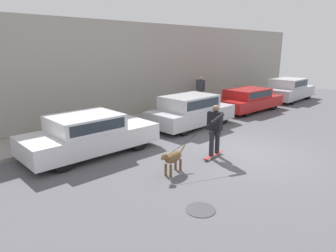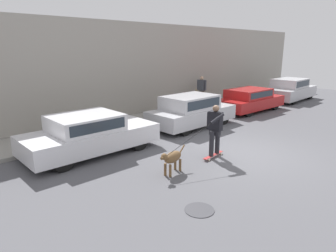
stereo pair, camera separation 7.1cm
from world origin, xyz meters
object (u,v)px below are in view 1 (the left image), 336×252
parked_car_3 (288,90)px  skateboarder (215,128)px  parked_car_2 (248,100)px  pedestrian_with_bag (200,89)px  parked_car_1 (191,111)px  dog (173,158)px  parked_car_0 (89,135)px

parked_car_3 → skateboarder: 12.01m
parked_car_2 → pedestrian_with_bag: bearing=111.4°
parked_car_3 → skateboarder: skateboarder is taller
parked_car_1 → parked_car_3: size_ratio=0.93×
skateboarder → parked_car_2: bearing=-162.2°
parked_car_2 → pedestrian_with_bag: pedestrian_with_bag is taller
skateboarder → dog: bearing=-5.8°
pedestrian_with_bag → skateboarder: bearing=-139.4°
parked_car_0 → parked_car_3: parked_car_3 is taller
parked_car_0 → parked_car_1: bearing=1.1°
parked_car_3 → skateboarder: (-11.63, -2.96, 0.26)m
parked_car_1 → pedestrian_with_bag: 4.52m
dog → parked_car_3: bearing=-178.9°
parked_car_1 → parked_car_2: bearing=0.2°
parked_car_1 → dog: 5.03m
parked_car_1 → pedestrian_with_bag: (3.71, 2.57, 0.34)m
parked_car_0 → dog: size_ratio=3.86×
parked_car_1 → skateboarder: size_ratio=1.52×
parked_car_1 → pedestrian_with_bag: pedestrian_with_bag is taller
parked_car_1 → parked_car_2: size_ratio=0.96×
parked_car_2 → skateboarder: 7.50m
parked_car_2 → parked_car_0: bearing=-177.8°
skateboarder → pedestrian_with_bag: size_ratio=1.64×
parked_car_2 → dog: parked_car_2 is taller
parked_car_0 → pedestrian_with_bag: 8.91m
parked_car_3 → parked_car_1: bearing=178.2°
parked_car_3 → pedestrian_with_bag: bearing=153.8°
parked_car_3 → pedestrian_with_bag: 6.22m
parked_car_2 → parked_car_3: 4.76m
parked_car_1 → skateboarder: (-2.27, -2.96, 0.27)m
parked_car_0 → parked_car_1: 4.82m
parked_car_1 → parked_car_3: parked_car_3 is taller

